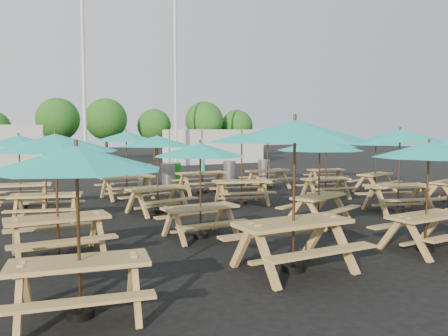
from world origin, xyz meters
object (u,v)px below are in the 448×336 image
picnic_unit_1 (56,149)px  picnic_unit_19 (326,145)px  picnic_unit_4 (295,138)px  picnic_unit_9 (320,149)px  picnic_unit_7 (126,140)px  waste_bin_3 (230,171)px  picnic_unit_15 (268,140)px  picnic_unit_8 (429,155)px  waste_bin_4 (264,169)px  picnic_unit_11 (202,167)px  waste_bin_0 (145,175)px  picnic_unit_10 (242,141)px  picnic_unit_3 (19,144)px  waste_bin_2 (174,173)px  picnic_unit_0 (77,166)px  picnic_unit_13 (400,140)px  waste_bin_1 (169,174)px  picnic_unit_6 (157,145)px  picnic_unit_2 (45,147)px  picnic_unit_5 (200,154)px  picnic_unit_14 (326,146)px

picnic_unit_1 → picnic_unit_19: (12.49, 6.35, -0.23)m
picnic_unit_4 → picnic_unit_9: bearing=44.0°
picnic_unit_7 → waste_bin_3: size_ratio=2.55×
picnic_unit_15 → picnic_unit_8: bearing=-111.8°
waste_bin_4 → picnic_unit_11: bearing=-147.9°
picnic_unit_19 → waste_bin_0: picnic_unit_19 is taller
picnic_unit_10 → picnic_unit_3: bearing=172.8°
picnic_unit_10 → picnic_unit_11: (0.06, 2.94, -1.05)m
picnic_unit_19 → waste_bin_2: bearing=165.4°
picnic_unit_1 → picnic_unit_8: picnic_unit_1 is taller
picnic_unit_1 → picnic_unit_4: picnic_unit_4 is taller
picnic_unit_3 → picnic_unit_11: (6.36, 0.19, -0.98)m
picnic_unit_0 → picnic_unit_13: picnic_unit_13 is taller
waste_bin_1 → waste_bin_2: 0.60m
waste_bin_0 → picnic_unit_10: bearing=-80.1°
picnic_unit_1 → picnic_unit_6: bearing=47.1°
waste_bin_0 → waste_bin_4: size_ratio=1.00×
picnic_unit_19 → waste_bin_1: size_ratio=2.64×
picnic_unit_7 → picnic_unit_19: 9.14m
waste_bin_4 → picnic_unit_2: bearing=-150.9°
picnic_unit_15 → waste_bin_2: 4.74m
picnic_unit_0 → picnic_unit_15: picnic_unit_15 is taller
picnic_unit_10 → waste_bin_1: picnic_unit_10 is taller
picnic_unit_11 → waste_bin_1: (-0.07, 3.18, -0.52)m
picnic_unit_5 → picnic_unit_6: picnic_unit_6 is taller
picnic_unit_4 → picnic_unit_10: bearing=67.0°
picnic_unit_6 → waste_bin_4: size_ratio=2.71×
picnic_unit_2 → picnic_unit_14: size_ratio=1.10×
waste_bin_1 → picnic_unit_5: bearing=-108.6°
picnic_unit_8 → waste_bin_1: size_ratio=2.22×
picnic_unit_19 → waste_bin_4: (-1.06, 3.34, -1.32)m
picnic_unit_7 → picnic_unit_13: picnic_unit_13 is taller
picnic_unit_14 → waste_bin_1: bearing=130.1°
picnic_unit_13 → waste_bin_4: size_ratio=3.14×
picnic_unit_13 → waste_bin_4: bearing=96.5°
picnic_unit_10 → waste_bin_0: 6.50m
picnic_unit_8 → waste_bin_1: picnic_unit_8 is taller
picnic_unit_10 → picnic_unit_14: bearing=10.5°
picnic_unit_11 → waste_bin_0: bearing=113.0°
picnic_unit_11 → picnic_unit_19: bearing=3.0°
waste_bin_1 → waste_bin_2: size_ratio=1.00×
picnic_unit_4 → waste_bin_1: picnic_unit_4 is taller
picnic_unit_11 → picnic_unit_6: bearing=-130.6°
picnic_unit_5 → picnic_unit_7: size_ratio=0.86×
picnic_unit_11 → picnic_unit_14: size_ratio=0.96×
picnic_unit_11 → waste_bin_3: picnic_unit_11 is taller
picnic_unit_2 → picnic_unit_3: 2.79m
picnic_unit_13 → waste_bin_4: picnic_unit_13 is taller
picnic_unit_15 → waste_bin_1: (-3.13, 3.19, -1.56)m
picnic_unit_2 → waste_bin_4: bearing=46.8°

